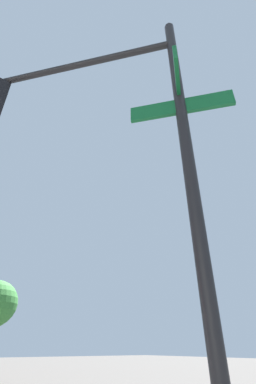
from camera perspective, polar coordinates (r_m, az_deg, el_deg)
traffic_signal_near at (r=3.23m, az=-10.82°, el=13.47°), size 2.56×2.27×5.51m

